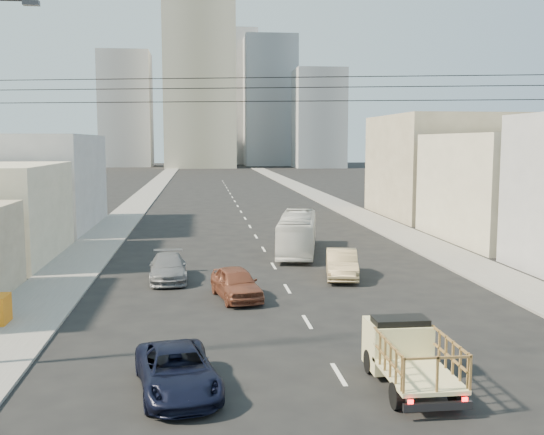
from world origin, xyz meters
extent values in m
plane|color=black|center=(0.00, 0.00, 0.00)|extent=(420.00, 420.00, 0.00)
cube|color=slate|center=(-11.75, 70.00, 0.06)|extent=(3.50, 180.00, 0.12)
cube|color=slate|center=(11.75, 70.00, 0.06)|extent=(3.50, 180.00, 0.12)
cube|color=silver|center=(0.00, 2.00, 0.01)|extent=(0.15, 2.00, 0.01)
cube|color=silver|center=(0.00, 8.00, 0.01)|extent=(0.15, 2.00, 0.01)
cube|color=silver|center=(0.00, 14.00, 0.01)|extent=(0.15, 2.00, 0.01)
cube|color=silver|center=(0.00, 20.00, 0.01)|extent=(0.15, 2.00, 0.01)
cube|color=silver|center=(0.00, 26.00, 0.01)|extent=(0.15, 2.00, 0.01)
cube|color=silver|center=(0.00, 32.00, 0.01)|extent=(0.15, 2.00, 0.01)
cube|color=silver|center=(0.00, 38.00, 0.01)|extent=(0.15, 2.00, 0.01)
cube|color=silver|center=(0.00, 44.00, 0.01)|extent=(0.15, 2.00, 0.01)
cube|color=silver|center=(0.00, 50.00, 0.01)|extent=(0.15, 2.00, 0.01)
cube|color=silver|center=(0.00, 56.00, 0.01)|extent=(0.15, 2.00, 0.01)
cube|color=silver|center=(0.00, 62.00, 0.01)|extent=(0.15, 2.00, 0.01)
cube|color=silver|center=(0.00, 68.00, 0.01)|extent=(0.15, 2.00, 0.01)
cube|color=silver|center=(0.00, 74.00, 0.01)|extent=(0.15, 2.00, 0.01)
cube|color=silver|center=(0.00, 80.00, 0.01)|extent=(0.15, 2.00, 0.01)
cube|color=silver|center=(0.00, 86.00, 0.01)|extent=(0.15, 2.00, 0.01)
cube|color=silver|center=(0.00, 92.00, 0.01)|extent=(0.15, 2.00, 0.01)
cube|color=silver|center=(0.00, 98.00, 0.01)|extent=(0.15, 2.00, 0.01)
cube|color=silver|center=(0.00, 104.00, 0.01)|extent=(0.15, 2.00, 0.01)
cube|color=beige|center=(1.88, -0.08, 0.70)|extent=(1.90, 3.00, 0.12)
cube|color=beige|center=(1.88, 1.92, 0.95)|extent=(1.90, 1.60, 1.50)
cube|color=black|center=(1.88, 1.67, 1.55)|extent=(1.70, 0.90, 0.70)
cube|color=#2D2D33|center=(1.88, -1.63, 0.40)|extent=(1.90, 0.12, 0.22)
cube|color=#FF0C0C|center=(1.13, -1.63, 0.55)|extent=(0.15, 0.05, 0.12)
cube|color=#FF0C0C|center=(2.63, -1.63, 0.55)|extent=(0.15, 0.05, 0.12)
cylinder|color=black|center=(1.03, 2.02, 0.38)|extent=(0.25, 0.76, 0.76)
cylinder|color=black|center=(2.73, 2.02, 0.38)|extent=(0.25, 0.76, 0.76)
cylinder|color=black|center=(1.03, -0.78, 0.38)|extent=(0.25, 0.76, 0.76)
cylinder|color=black|center=(2.73, -0.78, 0.38)|extent=(0.25, 0.76, 0.76)
imported|color=black|center=(-5.08, 1.12, 0.66)|extent=(2.94, 5.03, 1.32)
imported|color=silver|center=(2.10, 24.29, 1.34)|extent=(4.08, 9.86, 2.68)
imported|color=brown|center=(-2.69, 12.26, 0.75)|extent=(2.62, 4.65, 1.49)
imported|color=tan|center=(3.32, 16.28, 0.77)|extent=(2.41, 4.87, 1.53)
imported|color=slate|center=(-6.08, 16.68, 0.69)|extent=(2.17, 4.86, 1.38)
cube|color=#2D2D33|center=(-9.50, 4.00, 11.70)|extent=(0.50, 0.25, 0.15)
cylinder|color=black|center=(0.00, 1.50, 9.30)|extent=(23.01, 5.02, 0.02)
cylinder|color=black|center=(0.00, 1.50, 9.00)|extent=(23.01, 5.02, 0.02)
cylinder|color=black|center=(0.00, 1.50, 8.60)|extent=(23.01, 5.02, 0.02)
cube|color=#BAB196|center=(19.50, 28.00, 4.00)|extent=(11.00, 14.00, 8.00)
cube|color=gray|center=(20.00, 44.00, 5.00)|extent=(12.00, 16.00, 10.00)
cube|color=#99999C|center=(-19.50, 39.00, 4.00)|extent=(12.00, 16.00, 8.00)
cube|color=tan|center=(-4.00, 170.00, 30.00)|extent=(20.00, 20.00, 60.00)
cube|color=gray|center=(18.00, 185.00, 20.00)|extent=(16.00, 16.00, 40.00)
cube|color=gray|center=(-26.00, 180.00, 17.00)|extent=(15.00, 15.00, 34.00)
cube|color=#99999C|center=(6.00, 200.00, 22.00)|extent=(18.00, 18.00, 44.00)
cube|color=gray|center=(30.00, 165.00, 14.00)|extent=(14.00, 14.00, 28.00)
camera|label=1|loc=(-4.34, -17.21, 7.39)|focal=42.00mm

